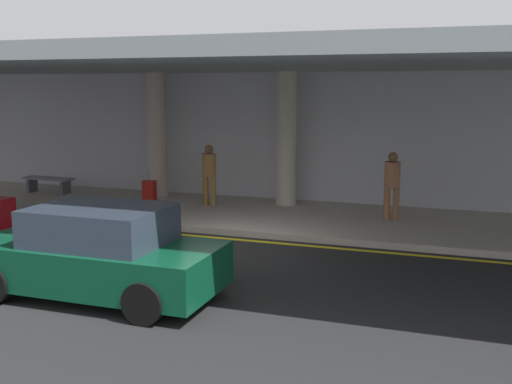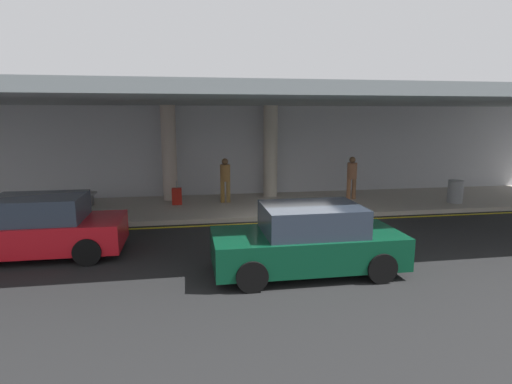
% 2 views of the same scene
% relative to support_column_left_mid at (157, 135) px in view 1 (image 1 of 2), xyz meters
% --- Properties ---
extents(ground_plane, '(60.00, 60.00, 0.00)m').
position_rel_support_column_left_mid_xyz_m(ground_plane, '(4.00, -4.44, -1.97)').
color(ground_plane, black).
extents(sidewalk, '(26.00, 4.20, 0.15)m').
position_rel_support_column_left_mid_xyz_m(sidewalk, '(4.00, -1.34, -1.90)').
color(sidewalk, '#B1A89B').
rests_on(sidewalk, ground).
extents(lane_stripe_yellow, '(26.00, 0.14, 0.01)m').
position_rel_support_column_left_mid_xyz_m(lane_stripe_yellow, '(4.00, -3.72, -1.97)').
color(lane_stripe_yellow, yellow).
rests_on(lane_stripe_yellow, ground).
extents(support_column_left_mid, '(0.57, 0.57, 3.65)m').
position_rel_support_column_left_mid_xyz_m(support_column_left_mid, '(0.00, 0.00, 0.00)').
color(support_column_left_mid, '#B8A698').
rests_on(support_column_left_mid, sidewalk).
extents(support_column_center, '(0.57, 0.57, 3.65)m').
position_rel_support_column_left_mid_xyz_m(support_column_center, '(4.00, 0.00, 0.00)').
color(support_column_center, '#B6AC9B').
rests_on(support_column_center, sidewalk).
extents(ceiling_overhang, '(28.00, 13.20, 0.30)m').
position_rel_support_column_left_mid_xyz_m(ceiling_overhang, '(4.00, -1.84, 1.97)').
color(ceiling_overhang, '#8C979A').
rests_on(ceiling_overhang, support_column_far_left).
extents(terminal_back_wall, '(26.00, 0.30, 3.80)m').
position_rel_support_column_left_mid_xyz_m(terminal_back_wall, '(4.00, 0.91, -0.07)').
color(terminal_back_wall, '#B1B3B8').
rests_on(terminal_back_wall, ground).
extents(car_dark_green, '(4.10, 1.92, 1.50)m').
position_rel_support_column_left_mid_xyz_m(car_dark_green, '(3.20, -8.01, -1.26)').
color(car_dark_green, '#0A4228').
rests_on(car_dark_green, ground).
extents(traveler_with_luggage, '(0.38, 0.38, 1.68)m').
position_rel_support_column_left_mid_xyz_m(traveler_with_luggage, '(7.04, -1.12, -0.86)').
color(traveler_with_luggage, '#955E3B').
rests_on(traveler_with_luggage, sidewalk).
extents(person_waiting_for_ride, '(0.38, 0.38, 1.68)m').
position_rel_support_column_left_mid_xyz_m(person_waiting_for_ride, '(2.07, -0.92, -0.86)').
color(person_waiting_for_ride, brown).
rests_on(person_waiting_for_ride, sidewalk).
extents(suitcase_upright_primary, '(0.36, 0.22, 0.90)m').
position_rel_support_column_left_mid_xyz_m(suitcase_upright_primary, '(0.26, -1.03, -1.51)').
color(suitcase_upright_primary, '#A21911').
rests_on(suitcase_upright_primary, sidewalk).
extents(bench_metal, '(1.60, 0.50, 0.48)m').
position_rel_support_column_left_mid_xyz_m(bench_metal, '(-3.46, -0.67, -1.47)').
color(bench_metal, slate).
rests_on(bench_metal, sidewalk).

